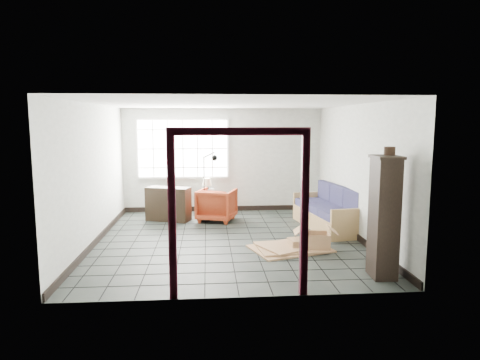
{
  "coord_description": "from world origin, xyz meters",
  "views": [
    {
      "loc": [
        -0.4,
        -8.04,
        2.27
      ],
      "look_at": [
        0.24,
        0.3,
        1.13
      ],
      "focal_mm": 32.0,
      "sensor_mm": 36.0,
      "label": 1
    }
  ],
  "objects": [
    {
      "name": "window_panel",
      "position": [
        -1.0,
        2.7,
        1.6
      ],
      "size": [
        2.32,
        0.08,
        1.52
      ],
      "color": "silver",
      "rests_on": "ground"
    },
    {
      "name": "futon_sofa",
      "position": [
        2.21,
        0.77,
        0.33
      ],
      "size": [
        1.09,
        2.15,
        0.91
      ],
      "rotation": [
        0.0,
        0.0,
        0.16
      ],
      "color": "olive",
      "rests_on": "ground"
    },
    {
      "name": "open_box",
      "position": [
        1.5,
        -0.8,
        0.16
      ],
      "size": [
        0.81,
        0.46,
        0.43
      ],
      "rotation": [
        0.0,
        0.0,
        -0.12
      ],
      "color": "#A67450",
      "rests_on": "ground"
    },
    {
      "name": "room_shell",
      "position": [
        0.0,
        0.03,
        1.68
      ],
      "size": [
        5.02,
        5.52,
        2.61
      ],
      "color": "#AAAFA8",
      "rests_on": "ground"
    },
    {
      "name": "ground",
      "position": [
        0.0,
        0.0,
        0.0
      ],
      "size": [
        5.5,
        5.5,
        0.0
      ],
      "primitive_type": "plane",
      "color": "black",
      "rests_on": "ground"
    },
    {
      "name": "floor_lamp",
      "position": [
        -0.36,
        1.61,
        0.85
      ],
      "size": [
        0.45,
        0.28,
        1.59
      ],
      "rotation": [
        0.0,
        0.0,
        0.16
      ],
      "color": "black",
      "rests_on": "ground"
    },
    {
      "name": "projector",
      "position": [
        -0.39,
        2.45,
        0.57
      ],
      "size": [
        0.31,
        0.26,
        0.1
      ],
      "rotation": [
        0.0,
        0.0,
        0.2
      ],
      "color": "silver",
      "rests_on": "side_table"
    },
    {
      "name": "side_table",
      "position": [
        -0.34,
        2.4,
        0.43
      ],
      "size": [
        0.49,
        0.49,
        0.52
      ],
      "rotation": [
        0.0,
        0.0,
        -0.04
      ],
      "color": "black",
      "rests_on": "ground"
    },
    {
      "name": "cardboard_pile",
      "position": [
        1.09,
        -0.72,
        0.05
      ],
      "size": [
        1.56,
        1.31,
        0.19
      ],
      "rotation": [
        0.0,
        0.0,
        0.26
      ],
      "color": "#A67450",
      "rests_on": "ground"
    },
    {
      "name": "console_shelf",
      "position": [
        -1.3,
        1.75,
        0.39
      ],
      "size": [
        1.07,
        0.71,
        0.78
      ],
      "rotation": [
        0.0,
        0.0,
        -0.35
      ],
      "color": "black",
      "rests_on": "ground"
    },
    {
      "name": "tall_shelf",
      "position": [
        2.15,
        -2.16,
        0.91
      ],
      "size": [
        0.4,
        0.5,
        1.79
      ],
      "rotation": [
        0.0,
        0.0,
        -0.04
      ],
      "color": "black",
      "rests_on": "ground"
    },
    {
      "name": "table_lamp",
      "position": [
        -0.41,
        2.44,
        0.77
      ],
      "size": [
        0.3,
        0.3,
        0.36
      ],
      "rotation": [
        0.0,
        0.0,
        -0.29
      ],
      "color": "black",
      "rests_on": "side_table"
    },
    {
      "name": "doorway_trim",
      "position": [
        0.0,
        -2.7,
        1.38
      ],
      "size": [
        1.8,
        0.08,
        2.2
      ],
      "color": "#3C0D1B",
      "rests_on": "ground"
    },
    {
      "name": "armchair",
      "position": [
        -0.19,
        1.63,
        0.41
      ],
      "size": [
        0.99,
        0.96,
        0.82
      ],
      "primitive_type": "imported",
      "rotation": [
        0.0,
        0.0,
        2.82
      ],
      "color": "maroon",
      "rests_on": "ground"
    },
    {
      "name": "pot",
      "position": [
        2.22,
        -2.08,
        1.85
      ],
      "size": [
        0.16,
        0.16,
        0.12
      ],
      "rotation": [
        0.0,
        0.0,
        -0.01
      ],
      "color": "black",
      "rests_on": "tall_shelf"
    }
  ]
}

